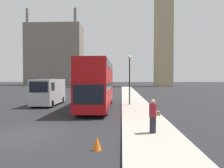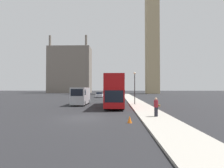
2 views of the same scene
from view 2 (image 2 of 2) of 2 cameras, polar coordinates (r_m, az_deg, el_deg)
name	(u,v)px [view 2 (image 2 of 2)]	position (r m, az deg, el deg)	size (l,w,h in m)	color
ground_plane	(84,118)	(16.30, -9.24, -10.82)	(300.00, 300.00, 0.00)	black
sidewalk_strip	(156,117)	(16.37, 14.03, -10.49)	(2.95, 120.00, 0.15)	#9E998E
clock_tower	(152,12)	(91.05, 12.92, 21.96)	(6.26, 6.43, 75.17)	tan
building_block_distant	(70,70)	(98.03, -13.53, 4.45)	(22.36, 10.17, 30.15)	slate
red_double_decker_bus	(115,90)	(25.40, 0.87, -1.82)	(2.49, 11.04, 4.42)	#A80F11
white_van	(81,96)	(28.29, -10.19, -3.74)	(2.12, 5.66, 2.76)	#B2B7BC
pedestrian	(156,107)	(16.30, 14.22, -7.30)	(0.53, 0.37, 1.67)	#23232D
street_lamp	(135,83)	(27.55, 7.42, 0.44)	(0.36, 0.36, 5.04)	black
parked_sedan	(100,95)	(50.38, -4.07, -3.57)	(1.80, 4.78, 1.50)	silver
traffic_cone	(130,119)	(13.80, 5.77, -11.42)	(0.36, 0.36, 0.55)	orange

